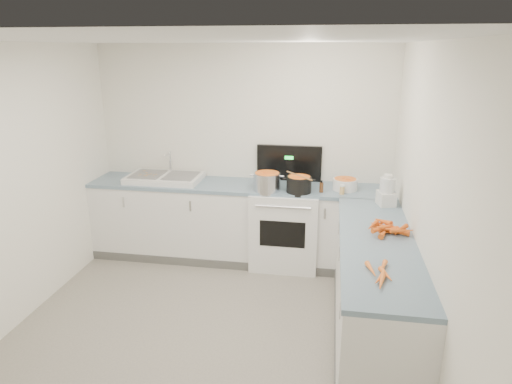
% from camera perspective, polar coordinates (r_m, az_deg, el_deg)
% --- Properties ---
extents(floor, '(3.50, 4.00, 0.00)m').
position_cam_1_polar(floor, '(4.19, -6.89, -18.24)').
color(floor, gray).
rests_on(floor, ground).
extents(ceiling, '(3.50, 4.00, 0.00)m').
position_cam_1_polar(ceiling, '(3.41, -8.49, 18.30)').
color(ceiling, white).
rests_on(ceiling, ground).
extents(wall_back, '(3.50, 0.00, 2.50)m').
position_cam_1_polar(wall_back, '(5.48, -1.54, 4.95)').
color(wall_back, white).
rests_on(wall_back, ground).
extents(wall_front, '(3.50, 0.00, 2.50)m').
position_cam_1_polar(wall_front, '(2.01, -25.48, -20.83)').
color(wall_front, white).
rests_on(wall_front, ground).
extents(wall_right, '(0.00, 4.00, 2.50)m').
position_cam_1_polar(wall_right, '(3.54, 20.70, -3.38)').
color(wall_right, white).
rests_on(wall_right, ground).
extents(counter_back, '(3.50, 0.62, 0.94)m').
position_cam_1_polar(counter_back, '(5.43, -2.08, -3.80)').
color(counter_back, white).
rests_on(counter_back, ground).
extents(counter_right, '(0.62, 2.20, 0.94)m').
position_cam_1_polar(counter_right, '(4.08, 14.53, -11.98)').
color(counter_right, white).
rests_on(counter_right, ground).
extents(stove, '(0.76, 0.65, 1.36)m').
position_cam_1_polar(stove, '(5.34, 3.70, -4.17)').
color(stove, white).
rests_on(stove, ground).
extents(sink, '(0.86, 0.52, 0.31)m').
position_cam_1_polar(sink, '(5.51, -11.35, 1.76)').
color(sink, white).
rests_on(sink, counter_back).
extents(steel_pot, '(0.38, 0.38, 0.22)m').
position_cam_1_polar(steel_pot, '(5.03, 1.39, 1.19)').
color(steel_pot, silver).
rests_on(steel_pot, stove).
extents(black_pot, '(0.32, 0.32, 0.19)m').
position_cam_1_polar(black_pot, '(4.99, 5.38, 0.84)').
color(black_pot, black).
rests_on(black_pot, stove).
extents(wooden_spoon, '(0.30, 0.32, 0.02)m').
position_cam_1_polar(wooden_spoon, '(4.96, 5.42, 2.03)').
color(wooden_spoon, '#AD7A47').
rests_on(wooden_spoon, black_pot).
extents(mixing_bowl, '(0.29, 0.29, 0.13)m').
position_cam_1_polar(mixing_bowl, '(5.15, 11.06, 0.96)').
color(mixing_bowl, white).
rests_on(mixing_bowl, counter_back).
extents(extract_bottle, '(0.04, 0.04, 0.11)m').
position_cam_1_polar(extract_bottle, '(5.02, 8.17, 0.57)').
color(extract_bottle, '#593319').
rests_on(extract_bottle, counter_back).
extents(spice_jar, '(0.05, 0.05, 0.09)m').
position_cam_1_polar(spice_jar, '(4.99, 10.70, 0.21)').
color(spice_jar, '#E5B266').
rests_on(spice_jar, counter_back).
extents(food_processor, '(0.19, 0.22, 0.32)m').
position_cam_1_polar(food_processor, '(4.72, 16.02, -0.01)').
color(food_processor, white).
rests_on(food_processor, counter_right).
extents(carrot_pile, '(0.38, 0.40, 0.08)m').
position_cam_1_polar(carrot_pile, '(4.07, 16.16, -4.36)').
color(carrot_pile, orange).
rests_on(carrot_pile, counter_right).
extents(peeled_carrots, '(0.18, 0.42, 0.04)m').
position_cam_1_polar(peeled_carrots, '(3.30, 15.25, -9.86)').
color(peeled_carrots, orange).
rests_on(peeled_carrots, counter_right).
extents(peelings, '(0.24, 0.29, 0.01)m').
position_cam_1_polar(peelings, '(5.55, -13.45, 2.16)').
color(peelings, tan).
rests_on(peelings, sink).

